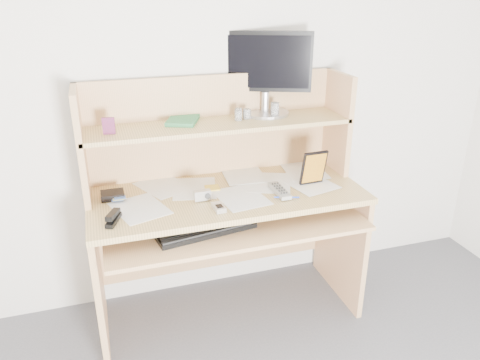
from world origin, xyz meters
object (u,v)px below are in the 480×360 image
object	(u,v)px
tv_remote	(279,191)
monitor	(265,71)
desk	(223,196)
game_case	(314,168)
keyboard	(205,228)

from	to	relation	value
tv_remote	monitor	xyz separation A→B (m)	(0.04, 0.35, 0.55)
tv_remote	monitor	size ratio (longest dim) A/B	0.41
desk	tv_remote	xyz separation A→B (m)	(0.25, -0.17, 0.07)
game_case	monitor	distance (m)	0.58
desk	tv_remote	size ratio (longest dim) A/B	7.10
tv_remote	monitor	distance (m)	0.65
desk	monitor	world-z (taller)	monitor
tv_remote	game_case	bearing A→B (deg)	11.31
desk	game_case	distance (m)	0.50
keyboard	game_case	xyz separation A→B (m)	(0.62, 0.13, 0.18)
tv_remote	desk	bearing A→B (deg)	145.45
tv_remote	keyboard	bearing A→B (deg)	-167.97
desk	monitor	distance (m)	0.70
desk	monitor	size ratio (longest dim) A/B	2.93
game_case	monitor	world-z (taller)	monitor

